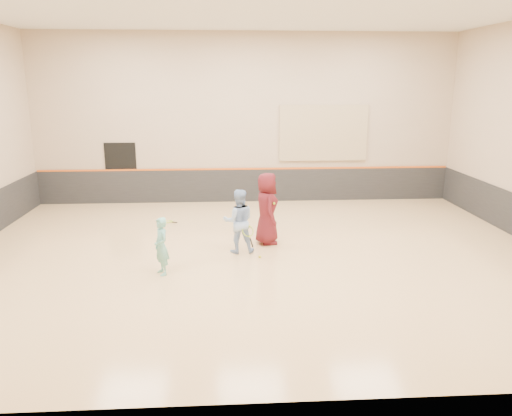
{
  "coord_description": "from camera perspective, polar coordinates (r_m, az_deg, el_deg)",
  "views": [
    {
      "loc": [
        -0.76,
        -11.97,
        4.29
      ],
      "look_at": [
        0.01,
        0.4,
        1.15
      ],
      "focal_mm": 35.0,
      "sensor_mm": 36.0,
      "label": 1
    }
  ],
  "objects": [
    {
      "name": "doorway",
      "position": [
        18.61,
        -15.13,
        3.85
      ],
      "size": [
        1.1,
        0.05,
        2.2
      ],
      "primitive_type": "cube",
      "color": "black",
      "rests_on": "floor"
    },
    {
      "name": "ball_under_racket",
      "position": [
        12.57,
        0.43,
        -5.58
      ],
      "size": [
        0.07,
        0.07,
        0.07
      ],
      "primitive_type": "sphere",
      "color": "yellow",
      "rests_on": "floor"
    },
    {
      "name": "girl",
      "position": [
        11.55,
        -10.77,
        -4.32
      ],
      "size": [
        0.51,
        0.58,
        1.34
      ],
      "primitive_type": "imported",
      "rotation": [
        0.0,
        0.0,
        -1.1
      ],
      "color": "#6FC0B6",
      "rests_on": "floor"
    },
    {
      "name": "accent_stripe",
      "position": [
        18.21,
        -1.12,
        4.51
      ],
      "size": [
        14.9,
        0.03,
        0.06
      ],
      "primitive_type": "cube",
      "color": "#D85914",
      "rests_on": "wall_back"
    },
    {
      "name": "ball_beside_spare",
      "position": [
        15.14,
        -0.8,
        -2.11
      ],
      "size": [
        0.07,
        0.07,
        0.07
      ],
      "primitive_type": "sphere",
      "color": "#CAEE37",
      "rests_on": "floor"
    },
    {
      "name": "held_racket",
      "position": [
        12.63,
        -0.94,
        -2.63
      ],
      "size": [
        0.42,
        0.42,
        0.62
      ],
      "primitive_type": null,
      "color": "#A3C92C",
      "rests_on": "instructor"
    },
    {
      "name": "young_man",
      "position": [
        13.46,
        1.25,
        -0.05
      ],
      "size": [
        0.74,
        1.02,
        1.95
      ],
      "primitive_type": "imported",
      "rotation": [
        0.0,
        0.0,
        1.7
      ],
      "color": "#59151C",
      "rests_on": "floor"
    },
    {
      "name": "acoustic_panel",
      "position": [
        18.36,
        7.72,
        8.49
      ],
      "size": [
        3.2,
        0.08,
        2.0
      ],
      "primitive_type": "cube",
      "color": "tan",
      "rests_on": "wall_back"
    },
    {
      "name": "ball_in_hand",
      "position": [
        13.21,
        2.08,
        0.52
      ],
      "size": [
        0.07,
        0.07,
        0.07
      ],
      "primitive_type": "sphere",
      "color": "#BFDD33",
      "rests_on": "young_man"
    },
    {
      "name": "room",
      "position": [
        12.49,
        0.07,
        -1.95
      ],
      "size": [
        15.04,
        12.04,
        6.22
      ],
      "color": "tan",
      "rests_on": "ground"
    },
    {
      "name": "instructor",
      "position": [
        12.78,
        -2.0,
        -1.51
      ],
      "size": [
        0.84,
        0.67,
        1.66
      ],
      "primitive_type": "imported",
      "rotation": [
        0.0,
        0.0,
        3.19
      ],
      "color": "#96B6E8",
      "rests_on": "floor"
    },
    {
      "name": "wainscot_back",
      "position": [
        18.33,
        -1.11,
        2.6
      ],
      "size": [
        14.9,
        0.04,
        1.2
      ],
      "primitive_type": "cube",
      "color": "#232326",
      "rests_on": "floor"
    },
    {
      "name": "spare_racket",
      "position": [
        15.94,
        -10.01,
        -1.41
      ],
      "size": [
        0.7,
        0.7,
        0.11
      ],
      "primitive_type": null,
      "color": "#A9D12E",
      "rests_on": "floor"
    }
  ]
}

